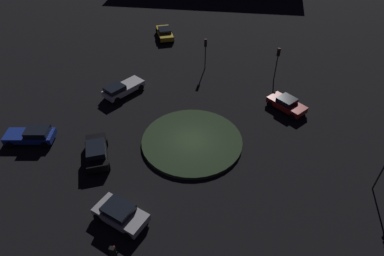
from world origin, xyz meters
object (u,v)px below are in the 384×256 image
(car_white, at_px, (122,89))
(traffic_light_northeast, at_px, (277,58))
(car_black, at_px, (96,152))
(car_red, at_px, (287,104))
(car_blue, at_px, (32,135))
(car_silver, at_px, (120,213))
(traffic_light_north, at_px, (205,48))
(car_yellow, at_px, (165,33))

(car_white, xyz_separation_m, traffic_light_northeast, (17.09, 1.77, 2.12))
(car_white, distance_m, car_black, 9.82)
(car_white, relative_size, car_red, 1.07)
(car_blue, height_order, car_white, car_white)
(car_blue, height_order, car_silver, car_silver)
(car_silver, height_order, traffic_light_north, traffic_light_north)
(car_black, relative_size, traffic_light_northeast, 1.10)
(car_yellow, xyz_separation_m, car_black, (-5.78, -23.74, 0.07))
(car_yellow, xyz_separation_m, car_silver, (-3.15, -30.10, 0.03))
(car_white, height_order, traffic_light_north, traffic_light_north)
(car_silver, distance_m, traffic_light_northeast, 23.85)
(car_red, bearing_deg, car_blue, -118.47)
(car_yellow, height_order, car_silver, car_silver)
(car_blue, xyz_separation_m, car_silver, (8.82, -9.00, 0.04))
(traffic_light_north, bearing_deg, car_red, 50.75)
(car_silver, bearing_deg, car_red, -106.57)
(car_red, distance_m, car_silver, 19.74)
(car_yellow, distance_m, traffic_light_north, 10.45)
(car_white, bearing_deg, traffic_light_north, -16.53)
(car_red, height_order, traffic_light_north, traffic_light_north)
(car_yellow, relative_size, car_black, 1.05)
(car_blue, height_order, car_red, car_blue)
(car_white, height_order, car_yellow, car_white)
(car_blue, xyz_separation_m, traffic_light_north, (16.81, 12.05, 2.00))
(car_blue, relative_size, car_silver, 1.04)
(car_white, xyz_separation_m, car_red, (16.91, -3.84, -0.04))
(car_blue, bearing_deg, car_red, -168.45)
(car_blue, bearing_deg, traffic_light_north, -140.48)
(car_yellow, bearing_deg, car_red, 25.55)
(car_black, height_order, traffic_light_northeast, traffic_light_northeast)
(car_blue, height_order, car_black, car_black)
(car_black, bearing_deg, car_red, -82.96)
(car_red, bearing_deg, car_yellow, 178.49)
(car_yellow, distance_m, traffic_light_northeast, 17.61)
(car_black, relative_size, traffic_light_north, 1.16)
(car_blue, distance_m, car_black, 6.73)
(car_red, bearing_deg, car_white, -138.93)
(car_blue, xyz_separation_m, car_red, (24.28, 3.27, -0.03))
(car_blue, bearing_deg, car_white, -132.18)
(car_blue, distance_m, car_white, 10.24)
(car_white, bearing_deg, car_yellow, 27.63)
(car_red, bearing_deg, car_silver, -87.71)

